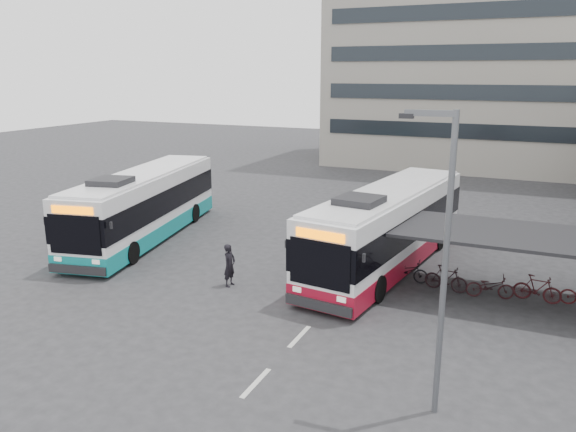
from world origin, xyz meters
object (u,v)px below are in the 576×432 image
at_px(pedestrian, 230,265).
at_px(bus_teal, 145,205).
at_px(bus_main, 388,228).
at_px(lamp_post, 442,249).

bearing_deg(pedestrian, bus_teal, 63.02).
height_order(bus_main, pedestrian, bus_main).
relative_size(bus_teal, pedestrian, 7.34).
distance_m(bus_teal, pedestrian, 8.28).
xyz_separation_m(bus_main, pedestrian, (-5.00, -4.83, -0.84)).
xyz_separation_m(bus_main, lamp_post, (3.75, -10.10, 2.51)).
height_order(bus_main, bus_teal, bus_main).
bearing_deg(bus_main, bus_teal, -168.89).
xyz_separation_m(bus_teal, lamp_post, (15.93, -9.31, 2.53)).
distance_m(bus_teal, lamp_post, 18.63).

